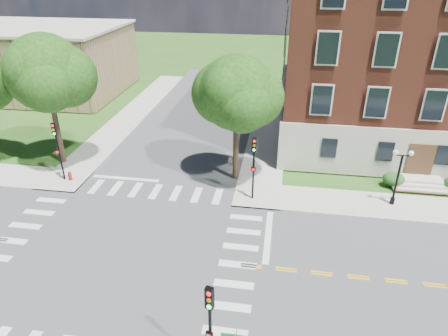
# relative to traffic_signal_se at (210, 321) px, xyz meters

# --- Properties ---
(ground) EXTENTS (160.00, 160.00, 0.00)m
(ground) POSITION_rel_traffic_signal_se_xyz_m (-6.95, 7.02, -3.19)
(ground) COLOR #2A5016
(ground) RESTS_ON ground
(road_ew) EXTENTS (90.00, 12.00, 0.01)m
(road_ew) POSITION_rel_traffic_signal_se_xyz_m (-6.95, 7.02, -3.18)
(road_ew) COLOR #3D3D3F
(road_ew) RESTS_ON ground
(road_ns) EXTENTS (12.00, 90.00, 0.01)m
(road_ns) POSITION_rel_traffic_signal_se_xyz_m (-6.95, 7.02, -3.18)
(road_ns) COLOR #3D3D3F
(road_ns) RESTS_ON ground
(sidewalk_ne) EXTENTS (34.00, 34.00, 0.12)m
(sidewalk_ne) POSITION_rel_traffic_signal_se_xyz_m (8.43, 22.39, -3.13)
(sidewalk_ne) COLOR #9E9B93
(sidewalk_ne) RESTS_ON ground
(sidewalk_nw) EXTENTS (34.00, 34.00, 0.12)m
(sidewalk_nw) POSITION_rel_traffic_signal_se_xyz_m (-22.32, 22.39, -3.13)
(sidewalk_nw) COLOR #9E9B93
(sidewalk_nw) RESTS_ON ground
(crosswalk_east) EXTENTS (2.20, 10.20, 0.02)m
(crosswalk_east) POSITION_rel_traffic_signal_se_xyz_m (0.25, 7.02, -3.19)
(crosswalk_east) COLOR silver
(crosswalk_east) RESTS_ON ground
(stop_bar_east) EXTENTS (0.40, 5.50, 0.00)m
(stop_bar_east) POSITION_rel_traffic_signal_se_xyz_m (1.85, 10.02, -3.19)
(stop_bar_east) COLOR silver
(stop_bar_east) RESTS_ON ground
(secondary_building) EXTENTS (20.40, 15.40, 8.30)m
(secondary_building) POSITION_rel_traffic_signal_se_xyz_m (-28.95, 37.02, 1.09)
(secondary_building) COLOR olive
(secondary_building) RESTS_ON ground
(tree_c) EXTENTS (6.11, 6.11, 10.81)m
(tree_c) POSITION_rel_traffic_signal_se_xyz_m (-16.32, 17.73, 4.67)
(tree_c) COLOR #302318
(tree_c) RESTS_ON ground
(tree_d) EXTENTS (5.59, 5.59, 9.78)m
(tree_d) POSITION_rel_traffic_signal_se_xyz_m (-1.21, 17.29, 3.89)
(tree_d) COLOR #302318
(tree_d) RESTS_ON ground
(traffic_signal_se) EXTENTS (0.37, 0.43, 4.80)m
(traffic_signal_se) POSITION_rel_traffic_signal_se_xyz_m (0.00, 0.00, 0.00)
(traffic_signal_se) COLOR black
(traffic_signal_se) RESTS_ON ground
(traffic_signal_ne) EXTENTS (0.35, 0.40, 4.80)m
(traffic_signal_ne) POSITION_rel_traffic_signal_se_xyz_m (0.45, 14.23, 0.00)
(traffic_signal_ne) COLOR black
(traffic_signal_ne) RESTS_ON ground
(traffic_signal_nw) EXTENTS (0.35, 0.39, 4.80)m
(traffic_signal_nw) POSITION_rel_traffic_signal_se_xyz_m (-14.64, 14.76, 0.00)
(traffic_signal_nw) COLOR black
(traffic_signal_nw) RESTS_ON ground
(twin_lamp_west) EXTENTS (1.36, 0.36, 4.23)m
(twin_lamp_west) POSITION_rel_traffic_signal_se_xyz_m (10.44, 15.03, -0.66)
(twin_lamp_west) COLOR black
(twin_lamp_west) RESTS_ON ground
(fire_hydrant) EXTENTS (0.35, 0.35, 0.75)m
(fire_hydrant) POSITION_rel_traffic_signal_se_xyz_m (-14.13, 14.75, -2.72)
(fire_hydrant) COLOR #9D0C11
(fire_hydrant) RESTS_ON ground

